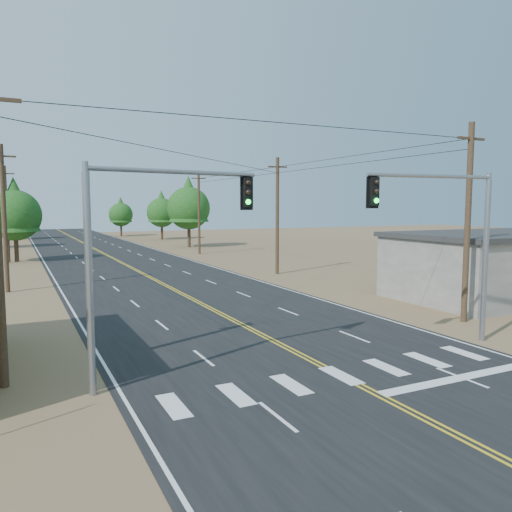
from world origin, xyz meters
TOP-DOWN VIEW (x-y plane):
  - road at (0.00, 30.00)m, footprint 15.00×200.00m
  - building_right at (19.00, 16.00)m, footprint 15.00×8.00m
  - utility_pole_left_mid at (-10.50, 32.00)m, footprint 1.80×0.30m
  - utility_pole_left_far at (-10.50, 52.00)m, footprint 1.80×0.30m
  - utility_pole_right_near at (10.50, 12.00)m, footprint 1.80×0.30m
  - utility_pole_right_mid at (10.50, 32.00)m, footprint 1.80×0.30m
  - utility_pole_right_far at (10.50, 52.00)m, footprint 1.80×0.30m
  - signal_mast_left at (-6.22, 10.28)m, footprint 6.19×1.21m
  - signal_mast_right at (6.52, 9.24)m, footprint 6.10×0.90m
  - tree_left_near at (-9.75, 52.38)m, footprint 5.35×5.35m
  - tree_left_far at (-9.00, 91.22)m, footprint 4.81×4.81m
  - tree_right_near at (12.62, 62.30)m, footprint 6.06×6.06m
  - tree_right_mid at (13.58, 80.13)m, footprint 5.14×5.14m
  - tree_right_far at (9.00, 92.88)m, footprint 4.56×4.56m

SIDE VIEW (x-z plane):
  - road at x=0.00m, z-range 0.00..0.02m
  - building_right at x=19.00m, z-range 0.00..4.00m
  - tree_right_far at x=9.00m, z-range 0.85..8.46m
  - tree_left_far at x=-9.00m, z-range 0.89..8.91m
  - signal_mast_left at x=-6.22m, z-range 1.29..8.52m
  - signal_mast_right at x=6.52m, z-range 1.29..8.59m
  - utility_pole_left_mid at x=-10.50m, z-range 0.12..10.12m
  - utility_pole_left_far at x=-10.50m, z-range 0.12..10.12m
  - utility_pole_right_near at x=10.50m, z-range 0.12..10.12m
  - utility_pole_right_mid at x=10.50m, z-range 0.12..10.12m
  - utility_pole_right_far at x=10.50m, z-range 0.12..10.12m
  - tree_right_mid at x=13.58m, z-range 0.96..9.52m
  - tree_left_near at x=-9.75m, z-range 1.00..9.91m
  - tree_right_near at x=12.62m, z-range 1.13..11.23m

